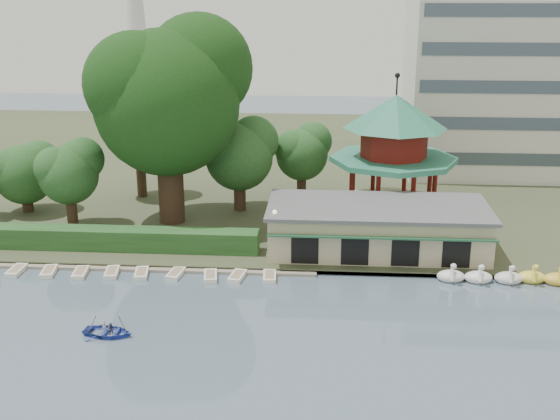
# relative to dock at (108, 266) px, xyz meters

# --- Properties ---
(ground_plane) EXTENTS (220.00, 220.00, 0.00)m
(ground_plane) POSITION_rel_dock_xyz_m (12.00, -17.20, -0.12)
(ground_plane) COLOR slate
(ground_plane) RESTS_ON ground
(shore) EXTENTS (220.00, 70.00, 0.40)m
(shore) POSITION_rel_dock_xyz_m (12.00, 34.80, 0.08)
(shore) COLOR #424930
(shore) RESTS_ON ground
(embankment) EXTENTS (220.00, 0.60, 0.30)m
(embankment) POSITION_rel_dock_xyz_m (12.00, 0.10, 0.03)
(embankment) COLOR gray
(embankment) RESTS_ON ground
(dock) EXTENTS (34.00, 1.60, 0.24)m
(dock) POSITION_rel_dock_xyz_m (0.00, 0.00, 0.00)
(dock) COLOR gray
(dock) RESTS_ON ground
(boathouse) EXTENTS (18.60, 9.39, 3.90)m
(boathouse) POSITION_rel_dock_xyz_m (22.00, 4.77, 2.25)
(boathouse) COLOR #C2B290
(boathouse) RESTS_ON shore
(pavilion) EXTENTS (12.40, 12.40, 13.50)m
(pavilion) POSITION_rel_dock_xyz_m (24.00, 14.80, 7.36)
(pavilion) COLOR #C2B290
(pavilion) RESTS_ON shore
(hedge) EXTENTS (30.00, 2.00, 1.80)m
(hedge) POSITION_rel_dock_xyz_m (-3.00, 3.30, 1.18)
(hedge) COLOR #295726
(hedge) RESTS_ON shore
(lamp_post) EXTENTS (0.36, 0.36, 4.28)m
(lamp_post) POSITION_rel_dock_xyz_m (13.50, 1.80, 3.22)
(lamp_post) COLOR black
(lamp_post) RESTS_ON shore
(big_tree) EXTENTS (14.69, 13.69, 19.29)m
(big_tree) POSITION_rel_dock_xyz_m (3.18, 11.02, 12.59)
(big_tree) COLOR #3A281C
(big_tree) RESTS_ON shore
(small_trees) EXTENTS (38.94, 15.70, 10.06)m
(small_trees) POSITION_rel_dock_xyz_m (-1.36, 14.17, 5.79)
(small_trees) COLOR #3A281C
(small_trees) RESTS_ON shore
(swan_boats) EXTENTS (17.27, 2.09, 1.92)m
(swan_boats) POSITION_rel_dock_xyz_m (34.90, -0.64, 0.28)
(swan_boats) COLOR white
(swan_boats) RESTS_ON ground
(moored_rowboats) EXTENTS (29.81, 2.76, 0.36)m
(moored_rowboats) POSITION_rel_dock_xyz_m (-0.66, -1.41, 0.06)
(moored_rowboats) COLOR white
(moored_rowboats) RESTS_ON ground
(rowboat_with_passengers) EXTENTS (5.01, 3.87, 2.01)m
(rowboat_with_passengers) POSITION_rel_dock_xyz_m (3.50, -11.30, 0.36)
(rowboat_with_passengers) COLOR #344DB4
(rowboat_with_passengers) RESTS_ON ground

